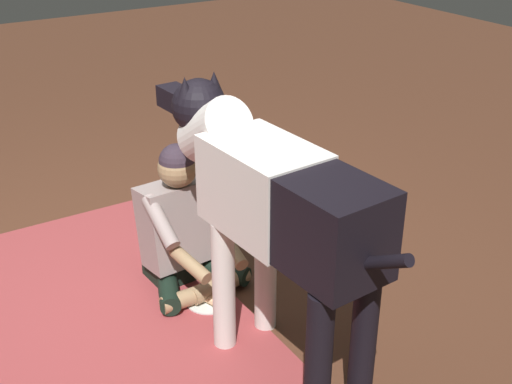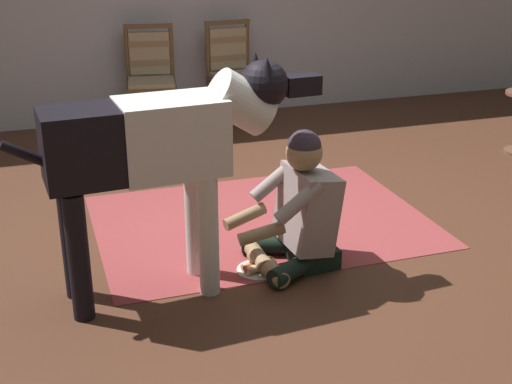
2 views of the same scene
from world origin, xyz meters
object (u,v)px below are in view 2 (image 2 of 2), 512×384
(dining_chair_right_of_pair, at_px, (232,68))
(hot_dog_on_plate, at_px, (259,267))
(dining_chair_left_of_pair, at_px, (151,73))
(person_sitting_on_floor, at_px, (299,211))
(large_dog, at_px, (161,146))

(dining_chair_right_of_pair, relative_size, hot_dog_on_plate, 3.79)
(dining_chair_left_of_pair, distance_m, dining_chair_right_of_pair, 0.81)
(dining_chair_left_of_pair, xyz_separation_m, person_sitting_on_floor, (0.29, -3.06, -0.21))
(dining_chair_left_of_pair, height_order, dining_chair_right_of_pair, same)
(hot_dog_on_plate, bearing_deg, large_dog, -176.07)
(dining_chair_left_of_pair, height_order, person_sitting_on_floor, dining_chair_left_of_pair)
(dining_chair_left_of_pair, xyz_separation_m, dining_chair_right_of_pair, (0.81, 0.00, 0.00))
(large_dog, distance_m, hot_dog_on_plate, 0.97)
(dining_chair_right_of_pair, bearing_deg, person_sitting_on_floor, -99.51)
(dining_chair_left_of_pair, relative_size, hot_dog_on_plate, 3.79)
(dining_chair_left_of_pair, xyz_separation_m, hot_dog_on_plate, (0.04, -3.08, -0.52))
(dining_chair_left_of_pair, height_order, large_dog, large_dog)
(dining_chair_left_of_pair, bearing_deg, large_dog, -99.06)
(person_sitting_on_floor, xyz_separation_m, hot_dog_on_plate, (-0.25, -0.02, -0.31))
(dining_chair_right_of_pair, xyz_separation_m, hot_dog_on_plate, (-0.76, -3.08, -0.52))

